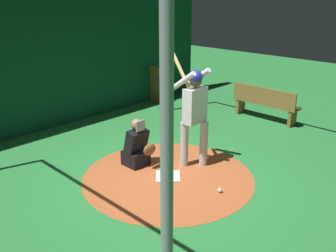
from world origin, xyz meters
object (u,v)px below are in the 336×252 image
at_px(batter, 194,109).
at_px(bench, 265,103).
at_px(home_plate, 168,176).
at_px(bat_rack, 154,85).
at_px(baseball_0, 220,190).
at_px(catcher, 137,148).

distance_m(batter, bench, 3.30).
relative_size(home_plate, bat_rack, 0.40).
bearing_deg(batter, baseball_0, -25.80).
bearing_deg(bench, batter, -83.03).
xyz_separation_m(batter, catcher, (-0.74, -0.73, -0.74)).
bearing_deg(bat_rack, home_plate, -41.13).
xyz_separation_m(catcher, bat_rack, (-2.84, 3.18, 0.13)).
bearing_deg(home_plate, bench, 95.64).
distance_m(bat_rack, baseball_0, 5.43).
relative_size(bat_rack, baseball_0, 14.20).
relative_size(bat_rack, bench, 0.62).
distance_m(batter, catcher, 1.27).
bearing_deg(baseball_0, bat_rack, 147.27).
xyz_separation_m(catcher, bench, (0.34, 3.93, 0.09)).
bearing_deg(bench, bat_rack, -166.69).
xyz_separation_m(catcher, baseball_0, (1.71, 0.26, -0.31)).
bearing_deg(catcher, home_plate, 5.24).
height_order(home_plate, catcher, catcher).
xyz_separation_m(home_plate, baseball_0, (0.99, 0.19, 0.03)).
height_order(batter, catcher, batter).
xyz_separation_m(batter, bat_rack, (-3.58, 2.45, -0.61)).
relative_size(catcher, bench, 0.54).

